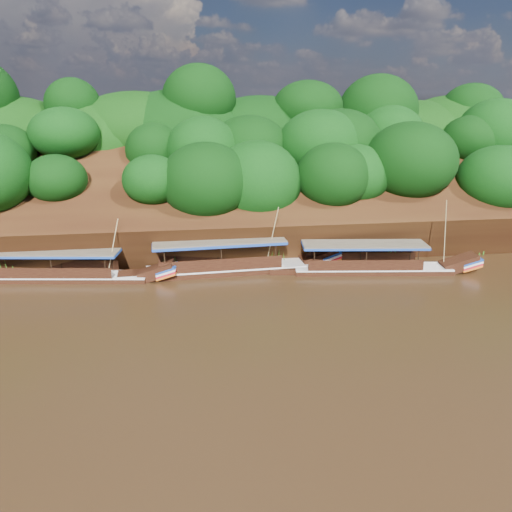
# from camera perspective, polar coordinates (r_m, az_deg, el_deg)

# --- Properties ---
(ground) EXTENTS (160.00, 160.00, 0.00)m
(ground) POSITION_cam_1_polar(r_m,az_deg,el_deg) (33.04, 1.99, -6.43)
(ground) COLOR black
(ground) RESTS_ON ground
(riverbank) EXTENTS (120.00, 30.06, 19.40)m
(riverbank) POSITION_cam_1_polar(r_m,az_deg,el_deg) (53.95, -2.23, 5.18)
(riverbank) COLOR black
(riverbank) RESTS_ON ground
(boat_0) EXTENTS (15.02, 3.90, 6.58)m
(boat_0) POSITION_cam_1_polar(r_m,az_deg,el_deg) (41.56, 14.19, -1.06)
(boat_0) COLOR black
(boat_0) RESTS_ON ground
(boat_1) EXTENTS (15.92, 3.34, 6.02)m
(boat_1) POSITION_cam_1_polar(r_m,az_deg,el_deg) (40.43, -1.84, -0.93)
(boat_1) COLOR black
(boat_1) RESTS_ON ground
(boat_2) EXTENTS (14.80, 4.00, 5.30)m
(boat_2) POSITION_cam_1_polar(r_m,az_deg,el_deg) (40.99, -19.77, -1.87)
(boat_2) COLOR black
(boat_2) RESTS_ON ground
(reeds) EXTENTS (49.87, 2.46, 2.16)m
(reeds) POSITION_cam_1_polar(r_m,az_deg,el_deg) (41.35, -5.00, -0.12)
(reeds) COLOR #316A1A
(reeds) RESTS_ON ground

